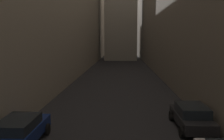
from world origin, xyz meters
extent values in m
plane|color=black|center=(0.00, 48.00, 0.00)|extent=(264.00, 264.00, 0.00)
cube|color=gray|center=(-12.04, 50.00, 10.25)|extent=(13.08, 108.00, 20.50)
cube|color=#60594F|center=(12.00, 50.00, 10.91)|extent=(13.01, 108.00, 21.81)
cube|color=navy|center=(-4.40, 19.12, 0.62)|extent=(1.67, 4.52, 0.63)
cube|color=black|center=(-4.40, 19.07, 1.17)|extent=(1.54, 2.32, 0.47)
cylinder|color=black|center=(-5.24, 20.66, 0.31)|extent=(0.22, 0.61, 0.61)
cylinder|color=black|center=(-3.56, 20.66, 0.31)|extent=(0.22, 0.61, 0.61)
cube|color=black|center=(4.40, 21.96, 0.59)|extent=(1.67, 4.05, 0.57)
cube|color=black|center=(4.40, 21.85, 1.13)|extent=(1.54, 2.19, 0.51)
cylinder|color=black|center=(3.56, 23.33, 0.31)|extent=(0.22, 0.62, 0.62)
cylinder|color=black|center=(5.24, 23.33, 0.31)|extent=(0.22, 0.62, 0.62)
cylinder|color=black|center=(3.56, 20.58, 0.31)|extent=(0.22, 0.62, 0.62)
cylinder|color=black|center=(5.24, 20.58, 0.31)|extent=(0.22, 0.62, 0.62)
camera|label=1|loc=(0.45, 8.43, 5.04)|focal=38.72mm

